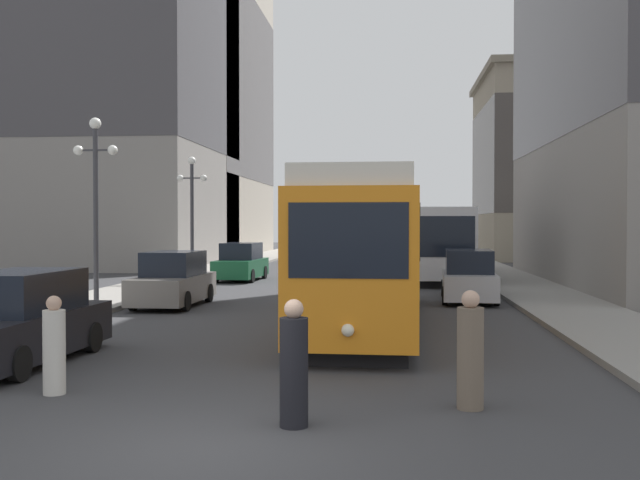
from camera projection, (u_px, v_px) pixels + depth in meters
name	position (u px, v px, depth m)	size (l,w,h in m)	color
ground_plane	(206.00, 448.00, 9.29)	(200.00, 200.00, 0.00)	#38383A
sidewalk_left	(237.00, 264.00, 49.84)	(3.15, 120.00, 0.15)	gray
sidewalk_right	(480.00, 265.00, 48.36)	(3.15, 120.00, 0.15)	gray
streetcar	(369.00, 247.00, 20.65)	(2.97, 13.84, 3.89)	black
transit_bus	(440.00, 240.00, 37.08)	(2.71, 11.43, 3.45)	black
parked_car_left_near	(241.00, 263.00, 36.65)	(2.06, 4.41, 1.82)	black
parked_car_left_mid	(19.00, 321.00, 14.81)	(1.98, 5.01, 1.82)	black
parked_car_right_far	(469.00, 277.00, 26.93)	(2.09, 5.03, 1.82)	black
parked_car_left_far	(173.00, 281.00, 25.28)	(1.94, 4.59, 1.82)	black
pedestrian_crossing_near	(294.00, 367.00, 10.26)	(0.39, 0.39, 1.73)	black
pedestrian_crossing_far	(54.00, 348.00, 12.22)	(0.36, 0.36, 1.59)	beige
pedestrian_on_sidewalk	(470.00, 354.00, 11.24)	(0.40, 0.40, 1.77)	#6B5B4C
lamp_post_left_near	(96.00, 184.00, 23.53)	(1.41, 0.36, 5.88)	#333338
lamp_post_left_far	(192.00, 199.00, 34.88)	(1.41, 0.36, 5.67)	#333338
building_left_corner	(129.00, 25.00, 50.32)	(12.01, 17.52, 30.84)	gray
building_left_midblock	(175.00, 98.00, 65.08)	(14.24, 22.02, 26.21)	#A89E8E
building_right_midblock	(568.00, 164.00, 59.81)	(13.92, 15.03, 14.51)	gray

